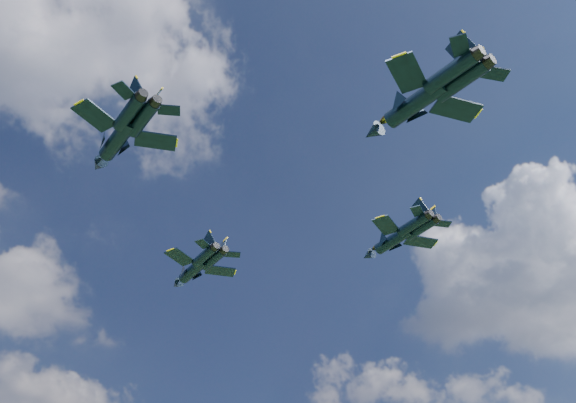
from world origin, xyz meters
The scene contains 4 objects.
jet_lead centered at (-0.75, 23.80, 55.99)m, with size 11.02×14.36×3.40m.
jet_left centered at (-18.31, 1.71, 56.18)m, with size 12.20×15.83×3.76m.
jet_right centered at (20.87, 5.46, 56.87)m, with size 10.99×14.49×3.42m.
jet_slot centered at (7.96, -17.58, 56.71)m, with size 13.17×17.63×4.15m.
Camera 1 is at (-29.05, -60.76, 3.23)m, focal length 45.00 mm.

